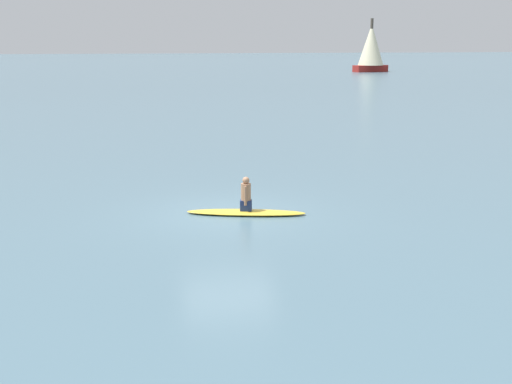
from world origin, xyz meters
The scene contains 4 objects.
ground_plane centered at (0.00, 0.00, 0.00)m, with size 400.00×400.00×0.00m, color slate.
surfboard centered at (0.46, -0.21, 0.06)m, with size 3.17×0.63×0.11m, color gold.
person_paddler centered at (0.46, -0.21, 0.52)m, with size 0.35×0.40×0.91m.
sailboat_near_left centered at (31.68, 74.75, 3.43)m, with size 5.29×4.39×7.28m.
Camera 1 is at (-2.66, -17.59, 4.58)m, focal length 48.03 mm.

